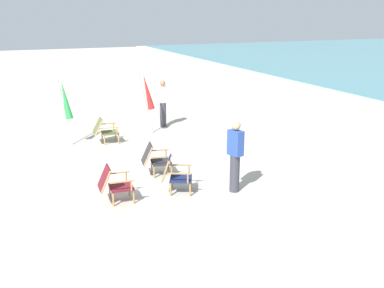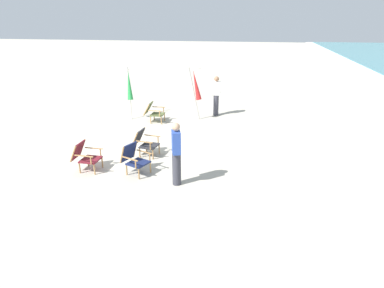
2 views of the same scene
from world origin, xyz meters
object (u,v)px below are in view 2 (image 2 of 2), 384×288
(beach_chair_front_left, at_px, (153,112))
(umbrella_furled_green, at_px, (129,86))
(person_by_waterline, at_px, (176,154))
(person_near_chairs, at_px, (216,96))
(beach_chair_back_left, at_px, (144,142))
(beach_chair_far_center, at_px, (134,158))
(umbrella_furled_red, at_px, (196,86))
(beach_chair_front_right, at_px, (85,155))

(beach_chair_front_left, xyz_separation_m, umbrella_furled_green, (-0.40, -1.04, 0.91))
(umbrella_furled_green, height_order, person_by_waterline, umbrella_furled_green)
(person_near_chairs, bearing_deg, beach_chair_back_left, -21.72)
(beach_chair_far_center, bearing_deg, umbrella_furled_red, 168.89)
(beach_chair_front_left, xyz_separation_m, umbrella_furled_red, (-0.62, 1.60, 0.94))
(beach_chair_front_right, height_order, umbrella_furled_red, umbrella_furled_red)
(beach_chair_back_left, xyz_separation_m, beach_chair_front_right, (1.25, -1.33, 0.00))
(person_by_waterline, bearing_deg, umbrella_furled_red, -177.42)
(beach_chair_front_right, xyz_separation_m, person_near_chairs, (-5.80, 3.14, 0.41))
(beach_chair_front_right, xyz_separation_m, umbrella_furled_green, (-4.91, -0.26, 0.91))
(beach_chair_back_left, height_order, person_near_chairs, person_near_chairs)
(beach_chair_front_right, relative_size, beach_chair_far_center, 0.95)
(beach_chair_front_right, height_order, person_by_waterline, person_by_waterline)
(beach_chair_front_right, distance_m, umbrella_furled_green, 5.00)
(beach_chair_back_left, height_order, beach_chair_front_right, beach_chair_front_right)
(beach_chair_back_left, bearing_deg, beach_chair_front_left, -170.55)
(umbrella_furled_green, distance_m, person_near_chairs, 3.55)
(person_near_chairs, xyz_separation_m, person_by_waterline, (6.28, -0.50, 0.00))
(umbrella_furled_green, bearing_deg, beach_chair_far_center, 18.52)
(beach_chair_far_center, height_order, person_by_waterline, person_by_waterline)
(person_near_chairs, bearing_deg, beach_chair_front_right, -28.44)
(person_by_waterline, bearing_deg, person_near_chairs, 175.41)
(beach_chair_back_left, relative_size, person_near_chairs, 0.50)
(beach_chair_far_center, bearing_deg, beach_chair_front_left, -172.42)
(beach_chair_front_right, distance_m, beach_chair_far_center, 1.38)
(beach_chair_front_left, height_order, person_by_waterline, person_by_waterline)
(beach_chair_back_left, distance_m, beach_chair_far_center, 1.23)
(beach_chair_far_center, relative_size, person_near_chairs, 0.52)
(umbrella_furled_red, xyz_separation_m, person_by_waterline, (5.61, 0.25, -0.53))
(beach_chair_front_left, xyz_separation_m, person_by_waterline, (4.99, 1.85, 0.42))
(beach_chair_back_left, relative_size, person_by_waterline, 0.50)
(beach_chair_front_left, xyz_separation_m, person_near_chairs, (-1.29, 2.36, 0.42))
(beach_chair_back_left, relative_size, beach_chair_front_left, 1.04)
(person_by_waterline, bearing_deg, beach_chair_front_left, -159.60)
(beach_chair_front_right, bearing_deg, beach_chair_front_left, 170.13)
(beach_chair_back_left, xyz_separation_m, person_by_waterline, (1.72, 1.31, 0.41))
(beach_chair_front_right, relative_size, person_by_waterline, 0.49)
(umbrella_furled_red, height_order, umbrella_furled_green, umbrella_furled_red)
(beach_chair_back_left, relative_size, umbrella_furled_red, 0.39)
(beach_chair_back_left, bearing_deg, umbrella_furled_green, -156.61)
(beach_chair_front_right, xyz_separation_m, person_by_waterline, (0.48, 2.64, 0.41))
(person_near_chairs, distance_m, person_by_waterline, 6.30)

